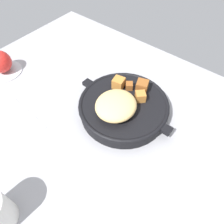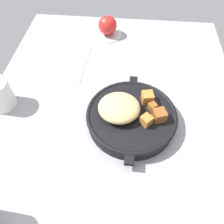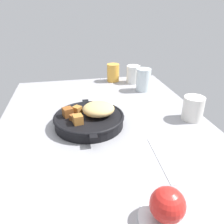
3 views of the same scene
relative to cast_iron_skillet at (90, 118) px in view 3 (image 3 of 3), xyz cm
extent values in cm
cube|color=gray|center=(0.55, 5.42, -4.19)|extent=(108.43, 77.49, 2.40)
cylinder|color=black|center=(-0.02, -0.39, -1.03)|extent=(24.53, 24.53, 3.92)
torus|color=black|center=(-0.02, -0.39, 0.62)|extent=(25.24, 25.24, 1.20)
cube|color=black|center=(13.45, -0.39, 0.34)|extent=(2.64, 2.40, 1.20)
cube|color=black|center=(-13.50, -0.39, 0.34)|extent=(2.64, 2.40, 1.20)
ellipsoid|color=tan|center=(-0.01, 3.15, 3.20)|extent=(10.61, 11.33, 4.53)
cube|color=#A86B2D|center=(-2.76, -4.24, 2.25)|extent=(3.69, 3.69, 2.65)
cube|color=brown|center=(2.25, -5.92, 1.93)|extent=(2.85, 2.87, 2.00)
cube|color=brown|center=(-1.02, -7.62, 2.52)|extent=(4.08, 4.08, 3.17)
cube|color=#A86B2D|center=(5.01, -4.48, 2.46)|extent=(3.63, 3.62, 3.06)
cylinder|color=#B7BABF|center=(42.03, 10.85, -2.69)|extent=(11.39, 11.39, 0.60)
sphere|color=red|center=(42.03, 10.85, 1.22)|extent=(7.22, 7.22, 7.22)
cube|color=silver|center=(23.43, 17.45, -2.81)|extent=(20.56, 2.79, 0.36)
cylinder|color=gold|center=(-47.53, 18.11, 1.81)|extent=(6.78, 6.78, 9.61)
cylinder|color=silver|center=(2.78, 38.40, 1.49)|extent=(7.67, 7.67, 8.96)
cylinder|color=white|center=(-42.76, 28.33, 1.69)|extent=(7.18, 7.18, 9.35)
cylinder|color=silver|center=(-30.15, 29.88, 2.54)|extent=(7.12, 7.12, 11.07)
camera|label=1|loc=(-21.77, 31.87, 45.67)|focal=34.40mm
camera|label=2|loc=(-37.37, 1.45, 50.24)|focal=36.07mm
camera|label=3|loc=(70.51, -6.04, 37.31)|focal=35.71mm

